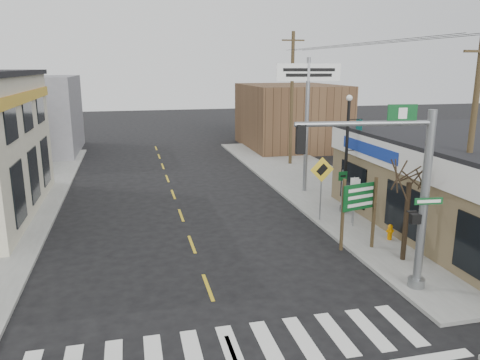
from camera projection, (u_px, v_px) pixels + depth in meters
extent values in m
plane|color=black|center=(234.00, 358.00, 11.91)|extent=(140.00, 140.00, 0.00)
cube|color=gray|center=(339.00, 197.00, 26.21)|extent=(6.00, 38.00, 0.13)
cube|color=gold|center=(192.00, 244.00, 19.47)|extent=(0.12, 56.00, 0.01)
cube|color=silver|center=(231.00, 348.00, 12.28)|extent=(11.00, 2.20, 0.01)
cube|color=brown|center=(290.00, 116.00, 42.29)|extent=(8.00, 10.00, 5.60)
cube|color=slate|center=(21.00, 116.00, 38.90)|extent=(9.00, 10.00, 6.40)
cylinder|color=gray|center=(424.00, 202.00, 14.77)|extent=(0.27, 0.27, 5.82)
cylinder|color=gray|center=(368.00, 124.00, 13.69)|extent=(4.27, 0.16, 0.16)
cube|color=black|center=(305.00, 142.00, 13.36)|extent=(0.27, 0.21, 0.87)
cube|color=#0C451C|center=(429.00, 201.00, 14.54)|extent=(0.92, 0.04, 0.21)
cube|color=#0C451C|center=(404.00, 114.00, 13.89)|extent=(0.92, 0.05, 0.53)
cube|color=black|center=(416.00, 219.00, 14.80)|extent=(0.31, 0.25, 0.31)
cube|color=#483921|center=(343.00, 215.00, 18.19)|extent=(0.10, 0.10, 2.90)
cube|color=#483921|center=(374.00, 213.00, 18.49)|extent=(0.10, 0.10, 2.90)
cube|color=#0F4615|center=(360.00, 197.00, 18.11)|extent=(1.66, 0.05, 1.03)
cylinder|color=#CE7800|center=(390.00, 233.00, 19.59)|extent=(0.19, 0.19, 0.53)
sphere|color=#CE7800|center=(390.00, 227.00, 19.52)|extent=(0.21, 0.21, 0.21)
cylinder|color=gray|center=(321.00, 191.00, 21.88)|extent=(0.07, 0.07, 2.77)
cube|color=gold|center=(322.00, 170.00, 21.60)|extent=(1.17, 0.03, 1.17)
cylinder|color=black|center=(346.00, 157.00, 22.76)|extent=(0.15, 0.15, 5.57)
sphere|color=silver|center=(349.00, 98.00, 22.09)|extent=(0.30, 0.30, 0.30)
cube|color=#0B524E|center=(359.00, 135.00, 22.64)|extent=(0.02, 0.59, 1.50)
cylinder|color=gray|center=(307.00, 126.00, 26.48)|extent=(0.22, 0.22, 7.57)
cube|color=white|center=(308.00, 72.00, 25.77)|extent=(3.56, 0.18, 0.95)
cylinder|color=black|center=(406.00, 222.00, 17.29)|extent=(0.19, 0.19, 2.99)
ellipsoid|color=#1B3C19|center=(479.00, 240.00, 18.30)|extent=(1.23, 1.23, 0.92)
ellipsoid|color=black|center=(441.00, 221.00, 20.80)|extent=(0.99, 0.99, 0.74)
cylinder|color=#452B22|center=(469.00, 154.00, 16.68)|extent=(0.21, 0.21, 8.11)
cylinder|color=#40321D|center=(292.00, 99.00, 33.86)|extent=(0.25, 0.25, 9.47)
cube|color=#40321D|center=(293.00, 40.00, 32.88)|extent=(1.65, 0.10, 0.10)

